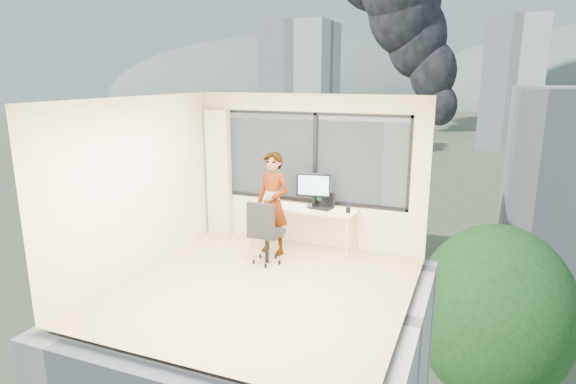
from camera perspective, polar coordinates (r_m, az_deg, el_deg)
The scene contains 24 objects.
floor at distance 6.87m, azimuth -3.18°, elevation -11.22°, with size 4.00×4.00×0.01m, color beige.
ceiling at distance 6.24m, azimuth -3.50°, elevation 10.99°, with size 4.00×4.00×0.01m, color white.
wall_front at distance 4.78m, azimuth -13.67°, elevation -6.16°, with size 4.00×0.01×2.60m, color #F0E8B9.
wall_left at distance 7.49m, azimuth -17.32°, elevation 0.79°, with size 0.01×4.00×2.60m, color #F0E8B9.
wall_right at distance 5.89m, azimuth 14.58°, elevation -2.44°, with size 0.01×4.00×2.60m, color #F0E8B9.
window_wall at distance 8.18m, azimuth 2.95°, elevation 4.06°, with size 3.30×0.16×1.55m, color black, non-canonical shape.
curtain at distance 8.87m, azimuth -8.21°, elevation 2.23°, with size 0.45×0.14×2.30m, color beige.
desk at distance 8.16m, azimuth 1.74°, elevation -4.27°, with size 1.80×0.60×0.75m, color tan.
chair at distance 7.53m, azimuth -2.55°, elevation -4.65°, with size 0.54×0.54×1.05m, color black, non-canonical shape.
person at distance 7.85m, azimuth -1.80°, elevation -1.37°, with size 0.62×0.41×1.70m, color #2D2D33.
monitor at distance 7.99m, azimuth 3.05°, elevation 0.24°, with size 0.57×0.12×0.57m, color black, non-canonical shape.
game_console at distance 8.51m, azimuth -2.24°, elevation -0.64°, with size 0.29×0.24×0.07m, color white.
laptop at distance 7.94m, azimuth 3.96°, elevation -1.10°, with size 0.37×0.39×0.24m, color black, non-canonical shape.
cellphone at distance 8.23m, azimuth -2.48°, elevation -1.36°, with size 0.11×0.05×0.01m, color black.
pen_cup at distance 7.75m, azimuth 7.15°, elevation -2.09°, with size 0.08×0.08×0.09m, color black.
handbag at distance 8.13m, azimuth 4.09°, elevation -0.89°, with size 0.26×0.13×0.20m, color #0C4B48.
exterior_ground at distance 126.79m, azimuth 20.65°, elevation 5.16°, with size 400.00×400.00×0.04m, color #515B3D.
near_bldg_a at distance 38.77m, azimuth 3.71°, elevation -1.12°, with size 16.00×12.00×14.00m, color beige.
far_tower_a at distance 107.49m, azimuth 1.48°, elevation 12.14°, with size 14.00×14.00×28.00m, color silver.
far_tower_b at distance 125.75m, azimuth 24.94°, elevation 11.59°, with size 13.00×13.00×30.00m, color silver.
far_tower_d at distance 167.88m, azimuth 0.04°, elevation 11.68°, with size 16.00×14.00×22.00m, color silver.
hill_a at distance 348.38m, azimuth 1.36°, elevation 10.91°, with size 288.00×216.00×90.00m, color slate.
tree_a at distance 35.75m, azimuth -11.36°, elevation -7.73°, with size 7.00×7.00×8.00m, color #18491B, non-canonical shape.
tree_b at distance 26.71m, azimuth 22.99°, elevation -15.13°, with size 7.60×7.60×9.00m, color #18491B, non-canonical shape.
Camera 1 is at (2.67, -5.63, 2.89)m, focal length 29.93 mm.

